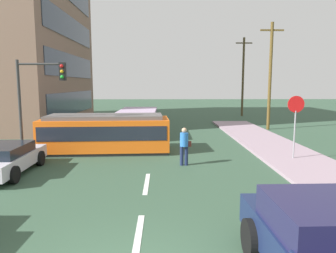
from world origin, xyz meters
The scene contains 15 objects.
ground_plane centered at (0.00, 10.00, 0.00)m, with size 120.00×120.00×0.00m, color #334F3B.
sidewalk_curb_right centered at (6.80, 6.00, 0.07)m, with size 3.20×36.00×0.14m, color #A18896.
lane_stripe_1 centered at (0.00, 2.00, 0.01)m, with size 0.16×2.40×0.01m, color silver.
lane_stripe_2 centered at (0.00, 6.00, 0.01)m, with size 0.16×2.40×0.01m, color silver.
lane_stripe_3 centered at (0.00, 17.42, 0.01)m, with size 0.16×2.40×0.01m, color silver.
lane_stripe_4 centered at (0.00, 23.42, 0.01)m, with size 0.16×2.40×0.01m, color silver.
streetcar_tram centered at (-2.41, 11.42, 1.01)m, with size 6.66×2.84×1.96m.
city_bus centered at (-1.15, 16.86, 1.03)m, with size 2.59×5.83×1.78m.
pedestrian_crossing centered at (1.52, 8.54, 0.94)m, with size 0.50×0.36×1.67m.
parked_sedan_mid centered at (-5.69, 7.32, 0.62)m, with size 2.07×4.27×1.19m.
parked_sedan_far centered at (-4.98, 15.39, 0.62)m, with size 2.05×4.57×1.19m.
stop_sign centered at (6.66, 9.26, 2.19)m, with size 0.76×0.07×2.88m.
traffic_light_mast centered at (-5.32, 10.15, 3.27)m, with size 2.32×0.33×4.68m.
utility_pole_mid centered at (8.91, 19.52, 4.29)m, with size 1.80×0.24×8.21m.
utility_pole_far centered at (9.53, 30.20, 4.49)m, with size 1.80×0.24×8.62m.
Camera 1 is at (0.58, -4.93, 3.54)m, focal length 33.60 mm.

